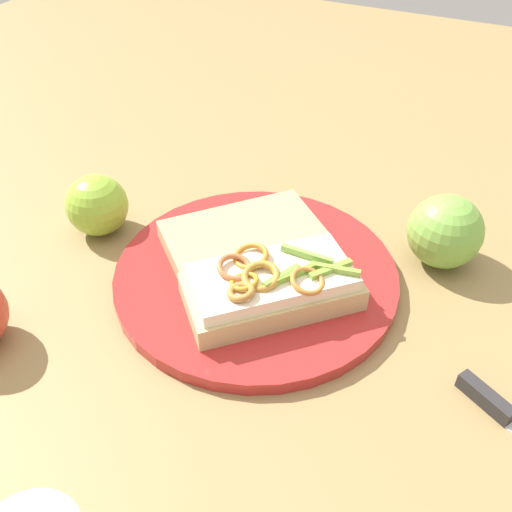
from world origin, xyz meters
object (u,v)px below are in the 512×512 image
at_px(sandwich, 271,286).
at_px(apple_0, 95,207).
at_px(bread_slice_side, 242,236).
at_px(plate, 256,275).
at_px(knife, 498,410).
at_px(apple_2, 445,231).

xyz_separation_m(sandwich, apple_0, (0.03, 0.24, 0.00)).
bearing_deg(bread_slice_side, plate, 86.15).
bearing_deg(sandwich, plate, -90.70).
distance_m(sandwich, bread_slice_side, 0.10).
relative_size(plate, sandwich, 1.67).
height_order(bread_slice_side, knife, bread_slice_side).
bearing_deg(sandwich, bread_slice_side, -90.35).
height_order(apple_2, knife, apple_2).
distance_m(plate, apple_2, 0.21).
bearing_deg(apple_2, bread_slice_side, 112.72).
bearing_deg(apple_0, knife, -97.13).
distance_m(plate, apple_0, 0.21).
distance_m(bread_slice_side, apple_2, 0.23).
bearing_deg(sandwich, knife, 128.66).
distance_m(sandwich, apple_0, 0.25).
height_order(plate, sandwich, sandwich).
relative_size(bread_slice_side, knife, 1.53).
xyz_separation_m(plate, sandwich, (-0.04, -0.03, 0.03)).
bearing_deg(bread_slice_side, sandwich, 85.80).
height_order(sandwich, apple_0, apple_0).
bearing_deg(knife, sandwich, -157.16).
xyz_separation_m(apple_0, knife, (-0.06, -0.47, -0.03)).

